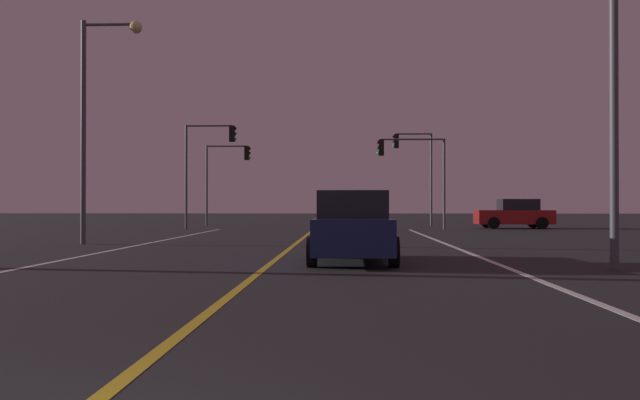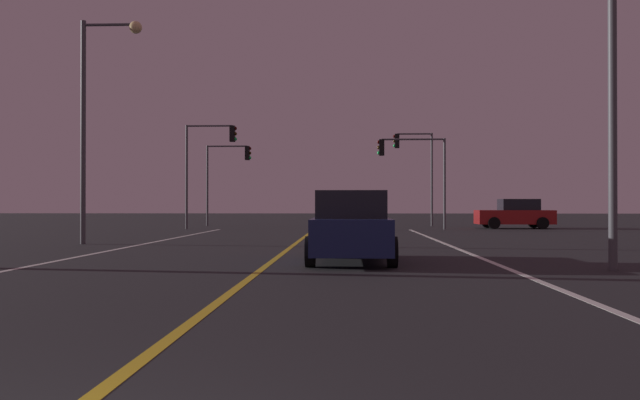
# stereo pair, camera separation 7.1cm
# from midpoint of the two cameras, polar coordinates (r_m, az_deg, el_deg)

# --- Properties ---
(lane_edge_right) EXTENTS (0.16, 39.46, 0.01)m
(lane_edge_right) POSITION_cam_midpoint_polar(r_m,az_deg,el_deg) (16.93, 14.29, -5.05)
(lane_edge_right) COLOR silver
(lane_edge_right) RESTS_ON ground
(lane_edge_left) EXTENTS (0.16, 39.46, 0.01)m
(lane_edge_left) POSITION_cam_midpoint_polar(r_m,az_deg,el_deg) (18.01, -20.77, -4.75)
(lane_edge_left) COLOR silver
(lane_edge_left) RESTS_ON ground
(lane_center_divider) EXTENTS (0.16, 39.46, 0.01)m
(lane_center_divider) POSITION_cam_midpoint_polar(r_m,az_deg,el_deg) (16.67, -3.80, -5.13)
(lane_center_divider) COLOR gold
(lane_center_divider) RESTS_ON ground
(car_crossing_side) EXTENTS (4.30, 2.02, 1.70)m
(car_crossing_side) POSITION_cam_midpoint_polar(r_m,az_deg,el_deg) (39.51, 16.61, -1.19)
(car_crossing_side) COLOR black
(car_crossing_side) RESTS_ON ground
(car_lead_same_lane) EXTENTS (2.02, 4.30, 1.70)m
(car_lead_same_lane) POSITION_cam_midpoint_polar(r_m,az_deg,el_deg) (15.76, 2.82, -2.43)
(car_lead_same_lane) COLOR black
(car_lead_same_lane) RESTS_ON ground
(traffic_light_near_right) EXTENTS (3.81, 0.36, 5.06)m
(traffic_light_near_right) POSITION_cam_midpoint_polar(r_m,az_deg,el_deg) (37.00, 7.93, 3.38)
(traffic_light_near_right) COLOR #4C4C51
(traffic_light_near_right) RESTS_ON ground
(traffic_light_near_left) EXTENTS (2.93, 0.36, 5.87)m
(traffic_light_near_left) POSITION_cam_midpoint_polar(r_m,az_deg,el_deg) (37.66, -9.47, 4.08)
(traffic_light_near_left) COLOR #4C4C51
(traffic_light_near_left) RESTS_ON ground
(traffic_light_far_right) EXTENTS (2.54, 0.36, 5.96)m
(traffic_light_far_right) POSITION_cam_midpoint_polar(r_m,az_deg,el_deg) (42.57, 8.22, 3.61)
(traffic_light_far_right) COLOR #4C4C51
(traffic_light_far_right) RESTS_ON ground
(traffic_light_far_left) EXTENTS (2.94, 0.36, 5.21)m
(traffic_light_far_left) POSITION_cam_midpoint_polar(r_m,az_deg,el_deg) (43.00, -7.87, 2.93)
(traffic_light_far_left) COLOR #4C4C51
(traffic_light_far_left) RESTS_ON ground
(street_lamp_right_near) EXTENTS (2.10, 0.44, 8.14)m
(street_lamp_right_near) POSITION_cam_midpoint_polar(r_m,az_deg,el_deg) (15.43, 22.47, 13.76)
(street_lamp_right_near) COLOR #4C4C51
(street_lamp_right_near) RESTS_ON ground
(street_lamp_left_mid) EXTENTS (2.16, 0.44, 7.81)m
(street_lamp_left_mid) POSITION_cam_midpoint_polar(r_m,az_deg,el_deg) (24.47, -18.67, 8.07)
(street_lamp_left_mid) COLOR #4C4C51
(street_lamp_left_mid) RESTS_ON ground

